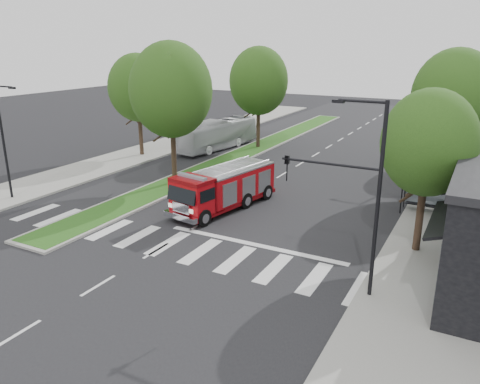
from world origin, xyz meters
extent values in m
plane|color=black|center=(0.00, 0.00, 0.00)|extent=(140.00, 140.00, 0.00)
cube|color=gray|center=(12.50, 10.00, 0.07)|extent=(5.00, 80.00, 0.15)
cube|color=gray|center=(-14.50, 10.00, 0.07)|extent=(5.00, 80.00, 0.15)
cube|color=gray|center=(-6.00, 18.00, 0.07)|extent=(3.00, 50.00, 0.14)
cube|color=#234E16|center=(-6.00, 18.00, 0.14)|extent=(2.60, 49.50, 0.02)
cylinder|color=black|center=(9.80, 7.40, 1.25)|extent=(0.08, 0.08, 2.50)
cylinder|color=black|center=(12.60, 7.40, 1.25)|extent=(0.08, 0.08, 2.50)
cylinder|color=black|center=(9.80, 8.60, 1.25)|extent=(0.08, 0.08, 2.50)
cylinder|color=black|center=(12.60, 8.60, 1.25)|extent=(0.08, 0.08, 2.50)
cube|color=black|center=(11.20, 8.00, 2.55)|extent=(3.20, 1.60, 0.12)
cube|color=#8C99A5|center=(11.20, 8.70, 1.30)|extent=(2.80, 0.04, 1.80)
cube|color=black|center=(11.20, 8.00, 0.55)|extent=(2.40, 0.40, 0.08)
cylinder|color=black|center=(11.50, 2.00, 1.87)|extent=(0.36, 0.36, 3.74)
ellipsoid|color=#13330D|center=(11.50, 2.00, 5.53)|extent=(4.40, 4.40, 5.06)
cylinder|color=black|center=(11.50, 14.00, 2.20)|extent=(0.36, 0.36, 4.40)
ellipsoid|color=#13330D|center=(11.50, 14.00, 6.50)|extent=(5.60, 5.60, 6.44)
cylinder|color=black|center=(11.50, 24.00, 1.98)|extent=(0.36, 0.36, 3.96)
ellipsoid|color=#13330D|center=(11.50, 24.00, 5.85)|extent=(5.00, 5.00, 5.75)
cylinder|color=black|center=(-6.00, 6.00, 2.31)|extent=(0.36, 0.36, 4.62)
ellipsoid|color=#13330D|center=(-6.00, 6.00, 6.83)|extent=(5.80, 5.80, 6.67)
cylinder|color=black|center=(-6.00, 20.00, 2.20)|extent=(0.36, 0.36, 4.40)
ellipsoid|color=#13330D|center=(-6.00, 20.00, 6.50)|extent=(5.60, 5.60, 6.44)
cylinder|color=black|center=(-14.00, 12.00, 2.09)|extent=(0.36, 0.36, 4.18)
ellipsoid|color=#13330D|center=(-14.00, 12.00, 6.17)|extent=(5.20, 5.20, 5.98)
cylinder|color=black|center=(10.50, -3.50, 4.00)|extent=(0.16, 0.16, 8.00)
cylinder|color=black|center=(9.60, -3.50, 7.90)|extent=(1.80, 0.10, 0.10)
cube|color=black|center=(8.70, -3.50, 7.85)|extent=(0.45, 0.20, 0.12)
cylinder|color=black|center=(8.50, -3.50, 5.40)|extent=(4.00, 0.10, 0.10)
imported|color=black|center=(6.70, -3.50, 5.00)|extent=(0.18, 0.22, 1.10)
cylinder|color=black|center=(-13.50, -2.00, 3.75)|extent=(0.16, 0.16, 7.50)
cylinder|color=black|center=(-12.70, -2.00, 7.40)|extent=(1.60, 0.10, 0.10)
cube|color=black|center=(-11.90, -2.00, 7.35)|extent=(0.45, 0.20, 0.12)
cylinder|color=black|center=(10.50, 20.00, 4.00)|extent=(0.16, 0.16, 8.00)
cylinder|color=black|center=(9.60, 20.00, 7.90)|extent=(1.80, 0.10, 0.10)
cube|color=black|center=(8.70, 20.00, 7.85)|extent=(0.45, 0.20, 0.12)
cube|color=#680509|center=(-0.12, 3.19, 0.46)|extent=(3.69, 8.05, 0.23)
cube|color=#A1080F|center=(0.02, 3.92, 1.43)|extent=(3.35, 6.24, 1.85)
cube|color=#A1080F|center=(-0.64, 0.37, 1.43)|extent=(2.58, 2.06, 1.94)
cube|color=#B2B2B7|center=(0.02, 3.92, 2.40)|extent=(3.35, 6.24, 0.11)
cylinder|color=#B2B2B7|center=(-0.80, 4.07, 2.59)|extent=(1.11, 5.47, 0.09)
cylinder|color=#B2B2B7|center=(0.83, 3.76, 2.59)|extent=(1.11, 5.47, 0.09)
cube|color=silver|center=(-0.84, -0.67, 0.55)|extent=(2.42, 0.76, 0.32)
cube|color=#8C99A5|center=(-0.64, 0.37, 2.68)|extent=(2.06, 0.69, 0.17)
cylinder|color=black|center=(-1.74, 0.30, 0.51)|extent=(0.50, 1.06, 1.02)
cylinder|color=black|center=(0.35, -0.09, 0.51)|extent=(0.50, 1.06, 1.02)
cylinder|color=black|center=(-1.03, 4.11, 0.51)|extent=(0.50, 1.06, 1.02)
cylinder|color=black|center=(1.06, 3.72, 0.51)|extent=(0.50, 1.06, 1.02)
cylinder|color=black|center=(-0.62, 6.29, 0.51)|extent=(0.50, 1.06, 1.02)
cylinder|color=black|center=(1.47, 5.90, 0.51)|extent=(0.50, 1.06, 1.02)
imported|color=silver|center=(-9.42, 17.94, 1.42)|extent=(3.71, 10.40, 2.84)
camera|label=1|loc=(13.79, -20.91, 9.95)|focal=35.00mm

